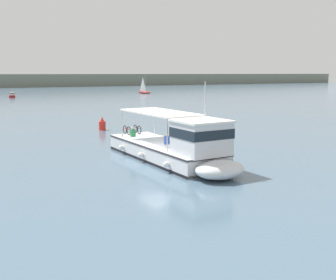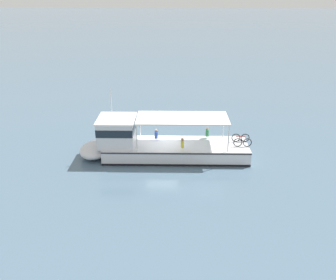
# 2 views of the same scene
# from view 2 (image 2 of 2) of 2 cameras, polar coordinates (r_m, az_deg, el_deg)

# --- Properties ---
(ground_plane) EXTENTS (400.00, 400.00, 0.00)m
(ground_plane) POSITION_cam_2_polar(r_m,az_deg,el_deg) (28.49, -0.95, -2.02)
(ground_plane) COLOR slate
(ferry_main) EXTENTS (3.78, 12.92, 5.32)m
(ferry_main) POSITION_cam_2_polar(r_m,az_deg,el_deg) (27.44, -2.12, -0.72)
(ferry_main) COLOR silver
(ferry_main) RESTS_ON ground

